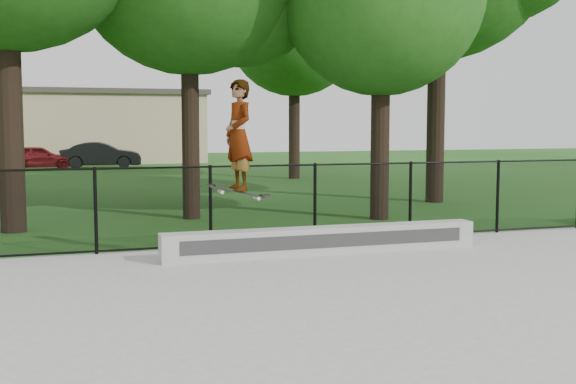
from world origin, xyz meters
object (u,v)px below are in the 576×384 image
object	(u,v)px
car_c	(127,154)
grind_ledge	(324,240)
skater_airborne	(239,137)
car_a	(38,157)
car_b	(101,155)

from	to	relation	value
car_c	grind_ledge	bearing A→B (deg)	174.10
grind_ledge	skater_airborne	distance (m)	2.37
car_a	car_b	size ratio (longest dim) A/B	0.96
grind_ledge	car_c	distance (m)	31.10
grind_ledge	car_b	distance (m)	27.28
car_a	car_c	distance (m)	6.21
skater_airborne	car_b	bearing A→B (deg)	90.97
car_c	skater_airborne	bearing A→B (deg)	171.26
grind_ledge	car_a	xyz separation A→B (m)	(-5.14, 27.19, 0.32)
grind_ledge	skater_airborne	bearing A→B (deg)	-174.11
skater_airborne	car_a	bearing A→B (deg)	97.48
grind_ledge	car_b	world-z (taller)	car_b
car_a	car_c	world-z (taller)	car_a
car_a	car_b	world-z (taller)	car_b
car_a	car_c	xyz separation A→B (m)	(4.83, 3.90, -0.08)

